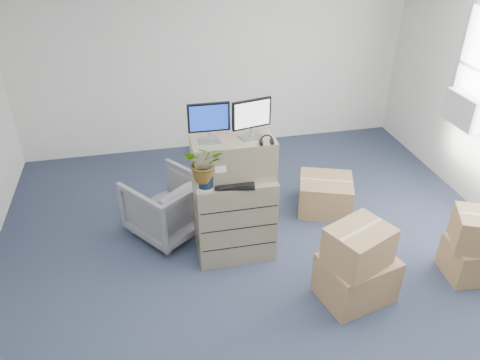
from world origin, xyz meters
The scene contains 17 objects.
ground centered at (0.00, 0.00, 0.00)m, with size 7.00×7.00×0.00m, color #29334A.
wall_back centered at (0.00, 3.51, 1.40)m, with size 6.00×0.02×2.80m, color silver.
ac_unit centered at (2.87, 1.40, 1.20)m, with size 0.24×0.60×0.40m, color silver.
filing_cabinet_lower centered at (-0.27, 0.74, 0.50)m, with size 0.85×0.52×0.99m, color gray.
filing_cabinet_upper centered at (-0.27, 0.79, 1.20)m, with size 0.85×0.42×0.42m, color gray.
monitor_left centered at (-0.51, 0.78, 1.65)m, with size 0.42×0.16×0.41m.
monitor_right centered at (-0.08, 0.77, 1.65)m, with size 0.41×0.20×0.41m.
headphones centered at (0.03, 0.61, 1.45)m, with size 0.14×0.14×0.01m, color black.
keyboard centered at (-0.30, 0.57, 1.00)m, with size 0.41×0.17×0.02m, color black.
mouse centered at (0.02, 0.68, 1.01)m, with size 0.08×0.05×0.03m, color silver.
water_bottle centered at (-0.16, 0.77, 1.11)m, with size 0.07×0.07×0.23m, color gray.
phone_dock centered at (-0.33, 0.78, 1.03)m, with size 0.06×0.05×0.12m.
external_drive centered at (0.09, 0.88, 1.02)m, with size 0.17×0.13×0.05m, color black.
tissue_box centered at (0.10, 0.87, 1.09)m, with size 0.23×0.12×0.09m, color #3F79D6.
potted_plant centered at (-0.59, 0.62, 1.22)m, with size 0.48×0.51×0.41m.
office_chair centered at (-0.98, 1.29, 0.41)m, with size 0.79×0.74×0.81m, color slate.
cardboard_boxes centered at (1.23, 0.20, 0.34)m, with size 2.07×2.29×0.88m.
Camera 1 is at (-1.11, -3.37, 3.51)m, focal length 35.00 mm.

